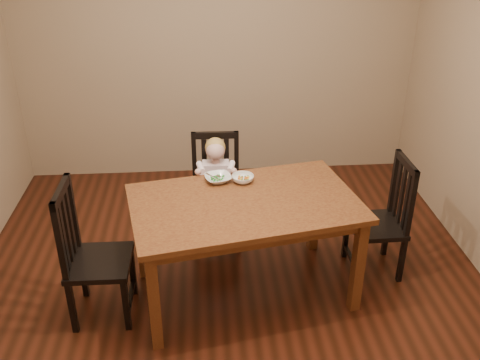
{
  "coord_description": "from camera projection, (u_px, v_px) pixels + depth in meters",
  "views": [
    {
      "loc": [
        -0.16,
        -3.28,
        2.63
      ],
      "look_at": [
        0.1,
        0.25,
        0.78
      ],
      "focal_mm": 40.0,
      "sensor_mm": 36.0,
      "label": 1
    }
  ],
  "objects": [
    {
      "name": "room",
      "position": [
        228.0,
        121.0,
        3.5
      ],
      "size": [
        4.01,
        4.01,
        2.71
      ],
      "color": "#40190D",
      "rests_on": "ground"
    },
    {
      "name": "dining_table",
      "position": [
        245.0,
        212.0,
        3.75
      ],
      "size": [
        1.72,
        1.22,
        0.78
      ],
      "rotation": [
        0.0,
        0.0,
        0.19
      ],
      "color": "#451D10",
      "rests_on": "room"
    },
    {
      "name": "chair_child",
      "position": [
        216.0,
        192.0,
        4.5
      ],
      "size": [
        0.42,
        0.4,
        0.95
      ],
      "rotation": [
        0.0,
        0.0,
        3.12
      ],
      "color": "black",
      "rests_on": "room"
    },
    {
      "name": "chair_left",
      "position": [
        91.0,
        256.0,
        3.64
      ],
      "size": [
        0.42,
        0.44,
        1.02
      ],
      "rotation": [
        0.0,
        0.0,
        -1.58
      ],
      "color": "black",
      "rests_on": "room"
    },
    {
      "name": "chair_right",
      "position": [
        383.0,
        219.0,
        4.11
      ],
      "size": [
        0.4,
        0.42,
        0.96
      ],
      "rotation": [
        0.0,
        0.0,
        1.59
      ],
      "color": "black",
      "rests_on": "room"
    },
    {
      "name": "toddler",
      "position": [
        216.0,
        181.0,
        4.4
      ],
      "size": [
        0.3,
        0.37,
        0.5
      ],
      "primitive_type": null,
      "rotation": [
        0.0,
        0.0,
        3.12
      ],
      "color": "white",
      "rests_on": "chair_child"
    },
    {
      "name": "bowl_peas",
      "position": [
        218.0,
        178.0,
        3.96
      ],
      "size": [
        0.23,
        0.23,
        0.05
      ],
      "primitive_type": "imported",
      "rotation": [
        0.0,
        0.0,
        0.25
      ],
      "color": "white",
      "rests_on": "dining_table"
    },
    {
      "name": "bowl_veg",
      "position": [
        243.0,
        179.0,
        3.95
      ],
      "size": [
        0.21,
        0.21,
        0.05
      ],
      "primitive_type": "imported",
      "rotation": [
        0.0,
        0.0,
        0.36
      ],
      "color": "white",
      "rests_on": "dining_table"
    },
    {
      "name": "fork",
      "position": [
        213.0,
        178.0,
        3.92
      ],
      "size": [
        0.11,
        0.07,
        0.05
      ],
      "rotation": [
        0.0,
        0.0,
        1.08
      ],
      "color": "silver",
      "rests_on": "bowl_peas"
    }
  ]
}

